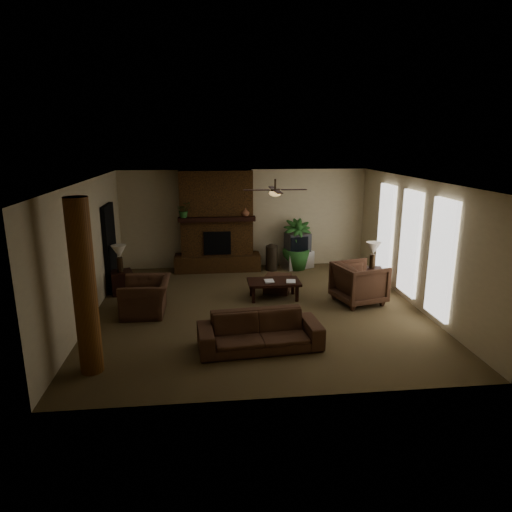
{
  "coord_description": "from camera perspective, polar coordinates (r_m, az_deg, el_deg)",
  "views": [
    {
      "loc": [
        -1.03,
        -9.14,
        3.6
      ],
      "look_at": [
        0.0,
        0.4,
        1.1
      ],
      "focal_mm": 31.38,
      "sensor_mm": 36.0,
      "label": 1
    }
  ],
  "objects": [
    {
      "name": "lamp_right",
      "position": [
        11.22,
        14.71,
        0.72
      ],
      "size": [
        0.41,
        0.41,
        0.65
      ],
      "color": "#302315",
      "rests_on": "side_table_right"
    },
    {
      "name": "armchair_left",
      "position": [
        9.79,
        -13.86,
        -4.35
      ],
      "size": [
        0.74,
        1.13,
        0.99
      ],
      "primitive_type": "imported",
      "rotation": [
        0.0,
        0.0,
        -1.57
      ],
      "color": "#4B3020",
      "rests_on": "ground"
    },
    {
      "name": "coffee_table",
      "position": [
        10.41,
        2.29,
        -3.48
      ],
      "size": [
        1.2,
        0.7,
        0.43
      ],
      "color": "black",
      "rests_on": "ground"
    },
    {
      "name": "book_a",
      "position": [
        10.27,
        1.1,
        -2.54
      ],
      "size": [
        0.22,
        0.03,
        0.29
      ],
      "primitive_type": "imported",
      "rotation": [
        0.0,
        0.0,
        0.01
      ],
      "color": "#999999",
      "rests_on": "coffee_table"
    },
    {
      "name": "log_column",
      "position": [
        7.35,
        -21.04,
        -3.84
      ],
      "size": [
        0.36,
        0.36,
        2.8
      ],
      "primitive_type": "cylinder",
      "color": "brown",
      "rests_on": "ground"
    },
    {
      "name": "book_b",
      "position": [
        10.29,
        3.9,
        -2.52
      ],
      "size": [
        0.21,
        0.06,
        0.29
      ],
      "primitive_type": "imported",
      "rotation": [
        0.0,
        0.0,
        -0.18
      ],
      "color": "#999999",
      "rests_on": "coffee_table"
    },
    {
      "name": "mantel_plant",
      "position": [
        12.27,
        -9.18,
        5.62
      ],
      "size": [
        0.47,
        0.5,
        0.33
      ],
      "primitive_type": "imported",
      "rotation": [
        0.0,
        0.0,
        0.25
      ],
      "color": "#275522",
      "rests_on": "fireplace"
    },
    {
      "name": "ceiling_fan",
      "position": [
        9.61,
        2.46,
        8.19
      ],
      "size": [
        1.35,
        1.35,
        0.37
      ],
      "color": "#302315",
      "rests_on": "ceiling"
    },
    {
      "name": "mantel_vase",
      "position": [
        12.34,
        -1.35,
        5.6
      ],
      "size": [
        0.28,
        0.28,
        0.22
      ],
      "primitive_type": "imported",
      "rotation": [
        0.0,
        0.0,
        0.3
      ],
      "color": "brown",
      "rests_on": "fireplace"
    },
    {
      "name": "tv",
      "position": [
        12.86,
        5.33,
        1.78
      ],
      "size": [
        0.74,
        0.64,
        0.52
      ],
      "color": "#3B3B3E",
      "rests_on": "tv_stand"
    },
    {
      "name": "side_table_right",
      "position": [
        11.37,
        14.48,
        -2.89
      ],
      "size": [
        0.59,
        0.59,
        0.55
      ],
      "primitive_type": "cube",
      "rotation": [
        0.0,
        0.0,
        -0.2
      ],
      "color": "black",
      "rests_on": "ground"
    },
    {
      "name": "doorway",
      "position": [
        11.49,
        -18.1,
        1.04
      ],
      "size": [
        0.1,
        1.0,
        2.1
      ],
      "primitive_type": "cube",
      "color": "black",
      "rests_on": "ground"
    },
    {
      "name": "side_table_left",
      "position": [
        11.26,
        -16.75,
        -3.22
      ],
      "size": [
        0.63,
        0.63,
        0.55
      ],
      "primitive_type": "cube",
      "rotation": [
        0.0,
        0.0,
        0.31
      ],
      "color": "black",
      "rests_on": "ground"
    },
    {
      "name": "tv_stand",
      "position": [
        12.99,
        5.29,
        -0.41
      ],
      "size": [
        0.98,
        0.78,
        0.5
      ],
      "primitive_type": "cube",
      "rotation": [
        0.0,
        0.0,
        0.39
      ],
      "color": "silver",
      "rests_on": "ground"
    },
    {
      "name": "windows",
      "position": [
        10.6,
        19.0,
        1.54
      ],
      "size": [
        0.08,
        3.65,
        2.35
      ],
      "color": "white",
      "rests_on": "ground"
    },
    {
      "name": "fireplace",
      "position": [
        12.61,
        -5.01,
        3.36
      ],
      "size": [
        2.4,
        0.7,
        2.8
      ],
      "color": "#543316",
      "rests_on": "ground"
    },
    {
      "name": "armchair_right",
      "position": [
        10.37,
        13.05,
        -3.13
      ],
      "size": [
        1.16,
        1.2,
        1.02
      ],
      "primitive_type": "imported",
      "rotation": [
        0.0,
        0.0,
        1.84
      ],
      "color": "#4B3020",
      "rests_on": "ground"
    },
    {
      "name": "floor_vase",
      "position": [
        12.65,
        2.02,
        0.09
      ],
      "size": [
        0.34,
        0.34,
        0.77
      ],
      "color": "#2D2419",
      "rests_on": "ground"
    },
    {
      "name": "ottoman",
      "position": [
        10.94,
        2.77,
        -3.53
      ],
      "size": [
        0.77,
        0.77,
        0.4
      ],
      "primitive_type": "cube",
      "rotation": [
        0.0,
        0.0,
        -0.35
      ],
      "color": "#4B3020",
      "rests_on": "ground"
    },
    {
      "name": "floor_plant",
      "position": [
        12.83,
        5.13,
        0.09
      ],
      "size": [
        0.86,
        1.45,
        0.8
      ],
      "primitive_type": "imported",
      "rotation": [
        0.0,
        0.0,
        0.04
      ],
      "color": "#275522",
      "rests_on": "ground"
    },
    {
      "name": "room_shell",
      "position": [
        9.46,
        0.26,
        1.15
      ],
      "size": [
        7.0,
        7.0,
        7.0
      ],
      "color": "brown",
      "rests_on": "ground"
    },
    {
      "name": "sofa",
      "position": [
        7.98,
        0.48,
        -8.87
      ],
      "size": [
        2.22,
        0.82,
        0.85
      ],
      "primitive_type": "imported",
      "rotation": [
        0.0,
        0.0,
        0.09
      ],
      "color": "#4B3020",
      "rests_on": "ground"
    },
    {
      "name": "lamp_left",
      "position": [
        11.03,
        -17.06,
        0.32
      ],
      "size": [
        0.39,
        0.39,
        0.65
      ],
      "color": "#302315",
      "rests_on": "side_table_left"
    }
  ]
}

